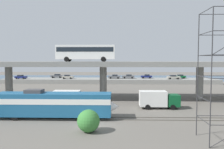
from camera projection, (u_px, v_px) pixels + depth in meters
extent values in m
plane|color=#605B54|center=(93.00, 127.00, 27.92)|extent=(260.00, 260.00, 0.00)
cube|color=#59544C|center=(95.00, 120.00, 31.20)|extent=(110.00, 0.12, 0.12)
cube|color=#59544C|center=(96.00, 117.00, 32.62)|extent=(110.00, 0.12, 0.12)
cube|color=#1E5984|center=(54.00, 104.00, 31.94)|extent=(16.42, 3.00, 3.20)
cube|color=white|center=(54.00, 100.00, 31.91)|extent=(16.42, 3.04, 0.77)
cone|color=white|center=(111.00, 107.00, 31.74)|extent=(2.24, 2.85, 2.85)
cube|color=black|center=(99.00, 98.00, 31.71)|extent=(2.24, 2.70, 1.02)
cube|color=#3F3F42|center=(34.00, 91.00, 31.90)|extent=(2.40, 1.80, 0.50)
cylinder|color=black|center=(91.00, 113.00, 33.25)|extent=(0.96, 0.18, 0.96)
cylinder|color=black|center=(88.00, 118.00, 30.56)|extent=(0.96, 0.18, 0.96)
cylinder|color=black|center=(23.00, 113.00, 33.53)|extent=(0.96, 0.18, 0.96)
cylinder|color=black|center=(14.00, 117.00, 30.84)|extent=(0.96, 0.18, 0.96)
cube|color=gray|center=(103.00, 64.00, 47.39)|extent=(96.00, 10.10, 1.02)
cylinder|color=gray|center=(9.00, 83.00, 48.20)|extent=(1.50, 1.50, 7.04)
cylinder|color=gray|center=(103.00, 83.00, 47.65)|extent=(1.50, 1.50, 7.04)
cylinder|color=gray|center=(200.00, 83.00, 47.09)|extent=(1.50, 1.50, 7.04)
cube|color=silver|center=(86.00, 52.00, 46.04)|extent=(12.00, 2.55, 2.90)
cube|color=black|center=(86.00, 50.00, 46.01)|extent=(11.52, 2.59, 0.93)
cube|color=black|center=(57.00, 51.00, 46.18)|extent=(0.08, 2.30, 1.74)
cylinder|color=black|center=(67.00, 59.00, 45.03)|extent=(1.00, 0.26, 1.00)
cylinder|color=black|center=(69.00, 59.00, 47.44)|extent=(1.00, 0.26, 1.00)
cylinder|color=black|center=(103.00, 59.00, 44.82)|extent=(1.00, 0.26, 1.00)
cylinder|color=black|center=(104.00, 59.00, 47.24)|extent=(1.00, 0.26, 1.00)
cube|color=#0C4C26|center=(173.00, 100.00, 38.55)|extent=(2.00, 2.30, 2.00)
cube|color=silver|center=(153.00, 98.00, 38.63)|extent=(4.60, 2.30, 2.60)
cylinder|color=black|center=(170.00, 105.00, 39.71)|extent=(0.88, 0.28, 0.88)
cylinder|color=black|center=(173.00, 107.00, 37.53)|extent=(0.88, 0.28, 0.88)
cylinder|color=black|center=(146.00, 105.00, 39.83)|extent=(0.88, 0.28, 0.88)
cylinder|color=black|center=(148.00, 107.00, 37.65)|extent=(0.88, 0.28, 0.88)
cube|color=#515459|center=(47.00, 100.00, 39.15)|extent=(2.00, 2.30, 2.00)
cube|color=silver|center=(67.00, 98.00, 39.04)|extent=(4.60, 2.30, 2.60)
cylinder|color=black|center=(47.00, 107.00, 38.12)|extent=(0.88, 0.28, 0.88)
cylinder|color=black|center=(51.00, 104.00, 40.30)|extent=(0.88, 0.28, 0.88)
cylinder|color=black|center=(71.00, 107.00, 38.00)|extent=(0.88, 0.28, 0.88)
cylinder|color=black|center=(74.00, 104.00, 40.18)|extent=(0.88, 0.28, 0.88)
cylinder|color=#2D2D30|center=(198.00, 76.00, 24.45)|extent=(0.10, 0.10, 13.28)
cylinder|color=#2D2D30|center=(211.00, 79.00, 20.86)|extent=(0.10, 0.10, 13.28)
cylinder|color=#2D2D30|center=(213.00, 116.00, 24.68)|extent=(3.59, 0.07, 0.07)
cylinder|color=#2D2D30|center=(203.00, 120.00, 22.94)|extent=(0.07, 3.59, 0.07)
cylinder|color=#2D2D30|center=(214.00, 96.00, 24.54)|extent=(3.59, 0.07, 0.07)
cylinder|color=#2D2D30|center=(203.00, 99.00, 22.80)|extent=(0.07, 3.59, 0.07)
cylinder|color=#2D2D30|center=(214.00, 76.00, 24.40)|extent=(3.59, 0.07, 0.07)
cylinder|color=#2D2D30|center=(204.00, 77.00, 22.65)|extent=(0.07, 3.59, 0.07)
cylinder|color=#2D2D30|center=(215.00, 56.00, 24.26)|extent=(3.59, 0.07, 0.07)
cylinder|color=#2D2D30|center=(205.00, 55.00, 22.51)|extent=(0.07, 3.59, 0.07)
cylinder|color=#2D2D30|center=(215.00, 35.00, 24.11)|extent=(3.59, 0.07, 0.07)
cylinder|color=#2D2D30|center=(205.00, 33.00, 22.37)|extent=(0.07, 3.59, 0.07)
cylinder|color=#2D2D30|center=(216.00, 14.00, 23.97)|extent=(3.59, 0.07, 0.07)
cylinder|color=#2D2D30|center=(206.00, 11.00, 22.23)|extent=(0.07, 3.59, 0.07)
cube|color=gray|center=(110.00, 81.00, 82.74)|extent=(78.20, 10.40, 1.55)
cube|color=#515459|center=(128.00, 77.00, 83.19)|extent=(4.48, 1.86, 0.70)
cube|color=#1E232B|center=(129.00, 75.00, 83.15)|extent=(1.97, 1.63, 0.48)
cylinder|color=black|center=(125.00, 78.00, 82.37)|extent=(0.64, 0.20, 0.64)
cylinder|color=black|center=(124.00, 77.00, 84.13)|extent=(0.64, 0.20, 0.64)
cylinder|color=black|center=(132.00, 78.00, 82.30)|extent=(0.64, 0.20, 0.64)
cylinder|color=black|center=(132.00, 77.00, 84.06)|extent=(0.64, 0.20, 0.64)
cube|color=#515459|center=(57.00, 76.00, 85.71)|extent=(4.51, 1.84, 0.70)
cube|color=#1E232B|center=(57.00, 75.00, 85.67)|extent=(1.98, 1.62, 0.48)
cylinder|color=black|center=(53.00, 77.00, 84.90)|extent=(0.64, 0.20, 0.64)
cylinder|color=black|center=(54.00, 77.00, 86.65)|extent=(0.64, 0.20, 0.64)
cylinder|color=black|center=(60.00, 77.00, 84.82)|extent=(0.64, 0.20, 0.64)
cylinder|color=black|center=(61.00, 77.00, 86.57)|extent=(0.64, 0.20, 0.64)
cube|color=navy|center=(146.00, 77.00, 84.00)|extent=(4.03, 1.84, 0.70)
cube|color=#1E232B|center=(147.00, 75.00, 83.96)|extent=(1.77, 1.62, 0.48)
cylinder|color=black|center=(143.00, 78.00, 83.18)|extent=(0.64, 0.20, 0.64)
cylinder|color=black|center=(143.00, 77.00, 84.93)|extent=(0.64, 0.20, 0.64)
cylinder|color=black|center=(150.00, 78.00, 83.12)|extent=(0.64, 0.20, 0.64)
cylinder|color=black|center=(149.00, 77.00, 84.86)|extent=(0.64, 0.20, 0.64)
cube|color=#515459|center=(114.00, 77.00, 82.58)|extent=(4.39, 1.90, 0.70)
cube|color=#1E232B|center=(115.00, 75.00, 82.53)|extent=(1.93, 1.67, 0.48)
cylinder|color=black|center=(111.00, 78.00, 81.73)|extent=(0.64, 0.20, 0.64)
cylinder|color=black|center=(111.00, 78.00, 83.53)|extent=(0.64, 0.20, 0.64)
cylinder|color=black|center=(118.00, 78.00, 81.66)|extent=(0.64, 0.20, 0.64)
cylinder|color=black|center=(118.00, 78.00, 83.46)|extent=(0.64, 0.20, 0.64)
cube|color=#0C4C26|center=(180.00, 77.00, 82.97)|extent=(4.24, 1.71, 0.70)
cube|color=#1E232B|center=(180.00, 75.00, 82.92)|extent=(1.87, 1.50, 0.48)
cylinder|color=black|center=(177.00, 78.00, 82.21)|extent=(0.64, 0.20, 0.64)
cylinder|color=black|center=(176.00, 77.00, 83.83)|extent=(0.64, 0.20, 0.64)
cylinder|color=black|center=(184.00, 78.00, 82.14)|extent=(0.64, 0.20, 0.64)
cylinder|color=black|center=(183.00, 77.00, 83.76)|extent=(0.64, 0.20, 0.64)
cube|color=navy|center=(21.00, 77.00, 81.22)|extent=(4.09, 1.70, 0.70)
cube|color=#1E232B|center=(20.00, 75.00, 81.19)|extent=(1.80, 1.50, 0.48)
cylinder|color=black|center=(25.00, 78.00, 82.02)|extent=(0.64, 0.20, 0.64)
cylinder|color=black|center=(23.00, 78.00, 80.40)|extent=(0.64, 0.20, 0.64)
cylinder|color=black|center=(18.00, 78.00, 82.09)|extent=(0.64, 0.20, 0.64)
cylinder|color=black|center=(17.00, 78.00, 80.47)|extent=(0.64, 0.20, 0.64)
cube|color=#9E998C|center=(174.00, 77.00, 80.02)|extent=(4.55, 1.87, 0.70)
cube|color=#1E232B|center=(173.00, 76.00, 79.99)|extent=(2.00, 1.65, 0.48)
cylinder|color=black|center=(177.00, 78.00, 80.89)|extent=(0.64, 0.20, 0.64)
cylinder|color=black|center=(178.00, 78.00, 79.12)|extent=(0.64, 0.20, 0.64)
cylinder|color=black|center=(169.00, 78.00, 80.97)|extent=(0.64, 0.20, 0.64)
cylinder|color=black|center=(170.00, 78.00, 79.20)|extent=(0.64, 0.20, 0.64)
cube|color=#9E998C|center=(68.00, 77.00, 81.55)|extent=(4.07, 1.85, 0.70)
cube|color=#1E232B|center=(67.00, 75.00, 81.52)|extent=(1.79, 1.63, 0.48)
cylinder|color=black|center=(72.00, 78.00, 82.42)|extent=(0.64, 0.20, 0.64)
cylinder|color=black|center=(71.00, 78.00, 80.66)|extent=(0.64, 0.20, 0.64)
cylinder|color=black|center=(65.00, 78.00, 82.49)|extent=(0.64, 0.20, 0.64)
cylinder|color=black|center=(64.00, 78.00, 80.73)|extent=(0.64, 0.20, 0.64)
cube|color=navy|center=(111.00, 78.00, 105.73)|extent=(140.00, 36.00, 0.01)
sphere|color=#377A35|center=(88.00, 121.00, 25.88)|extent=(2.64, 2.64, 2.64)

